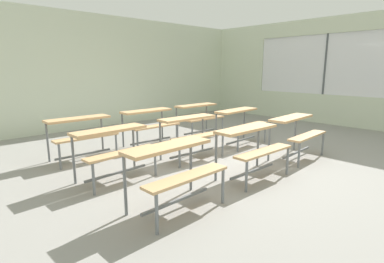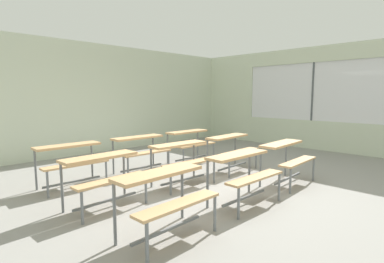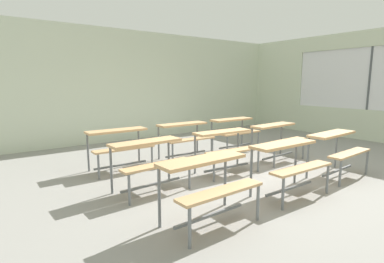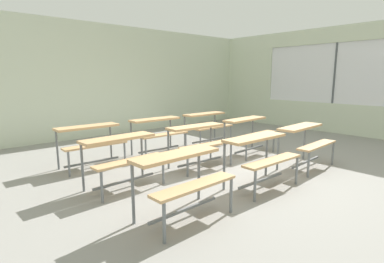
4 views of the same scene
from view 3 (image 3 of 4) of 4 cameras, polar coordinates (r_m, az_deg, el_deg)
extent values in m
cube|color=gray|center=(5.29, 12.29, -8.75)|extent=(10.00, 9.00, 0.05)
cube|color=beige|center=(8.68, -10.39, 8.55)|extent=(10.00, 0.12, 3.00)
cube|color=beige|center=(11.15, 16.08, 9.52)|extent=(0.12, 1.90, 1.70)
cube|color=white|center=(9.59, 30.78, 8.67)|extent=(0.02, 4.20, 1.70)
cube|color=#4C5156|center=(9.59, 30.78, 8.67)|extent=(0.06, 0.05, 1.70)
cube|color=tan|center=(3.44, 2.03, -5.48)|extent=(1.11, 0.35, 0.04)
cube|color=tan|center=(3.29, 5.63, -11.30)|extent=(1.11, 0.25, 0.03)
cylinder|color=slate|center=(3.38, -6.25, -12.21)|extent=(0.04, 0.04, 0.72)
cylinder|color=slate|center=(3.96, 6.33, -8.94)|extent=(0.04, 0.04, 0.72)
cylinder|color=slate|center=(3.02, -0.47, -17.79)|extent=(0.04, 0.04, 0.44)
cylinder|color=slate|center=(3.66, 12.43, -13.02)|extent=(0.04, 0.04, 0.44)
cube|color=slate|center=(3.55, 3.47, -15.66)|extent=(1.00, 0.06, 0.03)
cube|color=tan|center=(4.49, 17.06, -2.35)|extent=(1.11, 0.34, 0.04)
cube|color=tan|center=(4.38, 20.20, -6.60)|extent=(1.10, 0.24, 0.03)
cylinder|color=slate|center=(4.30, 11.20, -7.58)|extent=(0.04, 0.04, 0.72)
cylinder|color=slate|center=(5.05, 19.11, -5.39)|extent=(0.04, 0.04, 0.72)
cylinder|color=slate|center=(4.01, 16.93, -11.21)|extent=(0.04, 0.04, 0.44)
cylinder|color=slate|center=(4.80, 24.39, -8.20)|extent=(0.04, 0.04, 0.44)
cube|color=slate|center=(4.58, 18.08, -10.25)|extent=(1.00, 0.05, 0.03)
cube|color=tan|center=(5.68, 25.13, -0.43)|extent=(1.11, 0.38, 0.04)
cube|color=tan|center=(5.61, 27.87, -3.68)|extent=(1.11, 0.28, 0.03)
cylinder|color=slate|center=(5.38, 21.18, -4.60)|extent=(0.04, 0.04, 0.72)
cylinder|color=slate|center=(6.25, 25.75, -3.02)|extent=(0.04, 0.04, 0.72)
cylinder|color=slate|center=(5.18, 26.40, -7.09)|extent=(0.04, 0.04, 0.44)
cylinder|color=slate|center=(6.08, 30.35, -5.06)|extent=(0.04, 0.04, 0.44)
cube|color=slate|center=(5.76, 25.95, -6.71)|extent=(1.00, 0.08, 0.03)
cube|color=tan|center=(4.50, -8.77, -2.03)|extent=(1.11, 0.37, 0.04)
cube|color=tan|center=(4.29, -6.52, -6.37)|extent=(1.11, 0.27, 0.03)
cylinder|color=slate|center=(4.49, -15.14, -7.01)|extent=(0.04, 0.04, 0.72)
cylinder|color=slate|center=(4.95, -4.45, -5.17)|extent=(0.04, 0.04, 0.72)
cylinder|color=slate|center=(4.05, -11.86, -10.75)|extent=(0.04, 0.04, 0.44)
cylinder|color=slate|center=(4.56, -0.49, -8.24)|extent=(0.04, 0.04, 0.44)
cube|color=slate|center=(4.54, -7.68, -10.00)|extent=(1.00, 0.08, 0.03)
cube|color=tan|center=(5.38, 5.84, -0.10)|extent=(1.11, 0.38, 0.04)
cube|color=tan|center=(5.19, 8.02, -3.63)|extent=(1.11, 0.28, 0.03)
cylinder|color=slate|center=(5.27, 0.57, -4.25)|extent=(0.04, 0.04, 0.72)
cylinder|color=slate|center=(5.87, 8.71, -2.94)|extent=(0.04, 0.04, 0.72)
cylinder|color=slate|center=(4.87, 4.20, -7.11)|extent=(0.04, 0.04, 0.44)
cylinder|color=slate|center=(5.52, 12.51, -5.34)|extent=(0.04, 0.04, 0.44)
cube|color=slate|center=(5.41, 6.67, -6.79)|extent=(1.00, 0.08, 0.03)
cube|color=tan|center=(6.41, 15.24, 1.15)|extent=(1.11, 0.37, 0.04)
cube|color=tan|center=(6.28, 17.49, -1.72)|extent=(1.11, 0.27, 0.03)
cylinder|color=slate|center=(6.17, 11.32, -2.42)|extent=(0.04, 0.04, 0.72)
cylinder|color=slate|center=(6.96, 16.60, -1.30)|extent=(0.04, 0.04, 0.72)
cylinder|color=slate|center=(5.87, 15.40, -4.57)|extent=(0.04, 0.04, 0.44)
cylinder|color=slate|center=(6.69, 20.42, -3.13)|extent=(0.04, 0.04, 0.44)
cube|color=slate|center=(6.45, 16.01, -4.45)|extent=(1.00, 0.08, 0.03)
cube|color=tan|center=(5.67, -14.15, 0.16)|extent=(1.10, 0.33, 0.04)
cube|color=tan|center=(5.43, -12.78, -3.20)|extent=(1.10, 0.23, 0.03)
cylinder|color=slate|center=(5.71, -19.20, -3.70)|extent=(0.04, 0.04, 0.72)
cylinder|color=slate|center=(6.06, -10.11, -2.59)|extent=(0.04, 0.04, 0.72)
cylinder|color=slate|center=(5.24, -17.37, -6.36)|extent=(0.04, 0.04, 0.44)
cylinder|color=slate|center=(5.61, -7.62, -4.96)|extent=(0.04, 0.04, 0.44)
cube|color=slate|center=(5.68, -13.37, -6.22)|extent=(1.00, 0.04, 0.03)
cube|color=tan|center=(6.36, -1.87, 1.40)|extent=(1.10, 0.34, 0.04)
cube|color=tan|center=(6.14, -0.21, -1.52)|extent=(1.10, 0.24, 0.03)
cylinder|color=slate|center=(6.28, -6.37, -2.08)|extent=(0.04, 0.04, 0.72)
cylinder|color=slate|center=(6.81, 1.00, -1.13)|extent=(0.04, 0.04, 0.72)
cylinder|color=slate|center=(5.85, -3.72, -4.31)|extent=(0.04, 0.04, 0.44)
cylinder|color=slate|center=(6.41, 3.92, -3.08)|extent=(0.04, 0.04, 0.44)
cube|color=slate|center=(6.36, -1.14, -4.28)|extent=(1.00, 0.05, 0.03)
cube|color=tan|center=(7.22, 7.56, 2.28)|extent=(1.10, 0.33, 0.04)
cube|color=tan|center=(7.03, 9.29, -0.25)|extent=(1.10, 0.23, 0.03)
cylinder|color=slate|center=(7.05, 3.75, -0.78)|extent=(0.04, 0.04, 0.72)
cylinder|color=slate|center=(7.72, 9.51, -0.01)|extent=(0.04, 0.04, 0.72)
cylinder|color=slate|center=(6.67, 6.72, -2.64)|extent=(0.04, 0.04, 0.44)
cylinder|color=slate|center=(7.37, 12.50, -1.65)|extent=(0.04, 0.04, 0.44)
cube|color=slate|center=(7.22, 8.21, -2.72)|extent=(1.00, 0.05, 0.03)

